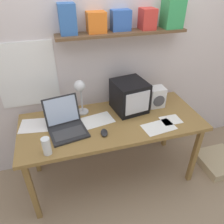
{
  "coord_description": "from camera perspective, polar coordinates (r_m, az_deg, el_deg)",
  "views": [
    {
      "loc": [
        -0.46,
        -1.59,
        1.95
      ],
      "look_at": [
        0.0,
        0.0,
        0.84
      ],
      "focal_mm": 35.0,
      "sensor_mm": 36.0,
      "label": 1
    }
  ],
  "objects": [
    {
      "name": "ground_plane",
      "position": [
        2.56,
        0.0,
        -15.94
      ],
      "size": [
        12.0,
        12.0,
        0.0
      ],
      "primitive_type": "plane",
      "color": "tan"
    },
    {
      "name": "back_wall",
      "position": [
        2.17,
        -3.14,
        16.41
      ],
      "size": [
        5.6,
        0.24,
        2.6
      ],
      "color": "silver",
      "rests_on": "ground_plane"
    },
    {
      "name": "corner_desk",
      "position": [
        2.09,
        0.0,
        -3.71
      ],
      "size": [
        1.7,
        0.71,
        0.74
      ],
      "color": "olive",
      "rests_on": "ground_plane"
    },
    {
      "name": "crt_monitor",
      "position": [
        2.15,
        4.59,
        4.17
      ],
      "size": [
        0.34,
        0.36,
        0.3
      ],
      "rotation": [
        0.0,
        0.0,
        0.15
      ],
      "color": "black",
      "rests_on": "corner_desk"
    },
    {
      "name": "laptop",
      "position": [
        1.95,
        -12.05,
        -2.77
      ],
      "size": [
        0.36,
        0.39,
        0.27
      ],
      "rotation": [
        0.0,
        0.0,
        0.17
      ],
      "color": "#232326",
      "rests_on": "corner_desk"
    },
    {
      "name": "desk_lamp",
      "position": [
        2.01,
        -8.31,
        5.52
      ],
      "size": [
        0.12,
        0.17,
        0.37
      ],
      "rotation": [
        0.0,
        0.0,
        -0.23
      ],
      "color": "silver",
      "rests_on": "corner_desk"
    },
    {
      "name": "juice_glass",
      "position": [
        1.75,
        -16.69,
        -8.73
      ],
      "size": [
        0.07,
        0.07,
        0.15
      ],
      "color": "white",
      "rests_on": "corner_desk"
    },
    {
      "name": "space_heater",
      "position": [
        2.27,
        11.48,
        3.87
      ],
      "size": [
        0.16,
        0.14,
        0.21
      ],
      "rotation": [
        0.0,
        0.0,
        -0.01
      ],
      "color": "white",
      "rests_on": "corner_desk"
    },
    {
      "name": "computer_mouse",
      "position": [
        1.89,
        -2.05,
        -5.4
      ],
      "size": [
        0.08,
        0.11,
        0.03
      ],
      "rotation": [
        0.0,
        0.0,
        -0.16
      ],
      "color": "#232326",
      "rests_on": "corner_desk"
    },
    {
      "name": "printed_handout",
      "position": [
        2.01,
        12.13,
        -3.86
      ],
      "size": [
        0.31,
        0.21,
        0.0
      ],
      "rotation": [
        0.0,
        0.0,
        0.12
      ],
      "color": "white",
      "rests_on": "corner_desk"
    },
    {
      "name": "open_notebook",
      "position": [
        2.06,
        -3.81,
        -2.13
      ],
      "size": [
        0.32,
        0.24,
        0.0
      ],
      "rotation": [
        0.0,
        0.0,
        0.17
      ],
      "color": "white",
      "rests_on": "corner_desk"
    },
    {
      "name": "loose_paper_near_laptop",
      "position": [
        2.13,
        15.11,
        -2.02
      ],
      "size": [
        0.19,
        0.15,
        0.0
      ],
      "rotation": [
        0.0,
        0.0,
        0.02
      ],
      "color": "white",
      "rests_on": "corner_desk"
    },
    {
      "name": "loose_paper_near_monitor",
      "position": [
        2.11,
        -19.57,
        -3.32
      ],
      "size": [
        0.29,
        0.25,
        0.0
      ],
      "rotation": [
        0.0,
        0.0,
        -0.15
      ],
      "color": "white",
      "rests_on": "corner_desk"
    },
    {
      "name": "floor_cushion",
      "position": [
        2.9,
        26.05,
        -11.54
      ],
      "size": [
        0.43,
        0.43,
        0.09
      ],
      "color": "#C8B187",
      "rests_on": "ground_plane"
    }
  ]
}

